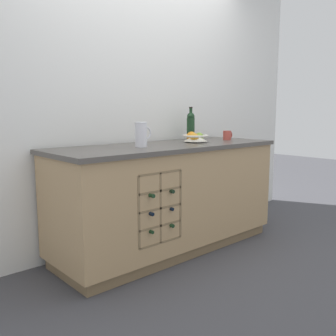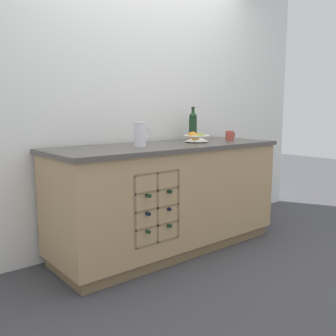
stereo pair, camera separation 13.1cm
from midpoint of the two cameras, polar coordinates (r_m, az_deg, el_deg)
ground_plane at (r=3.30m, az=-1.16°, el=-12.12°), size 14.00×14.00×0.00m
back_wall at (r=3.40m, az=-5.78°, el=10.38°), size 4.40×0.06×2.55m
kitchen_island at (r=3.16m, az=-1.21°, el=-4.41°), size 2.03×0.73×0.90m
fruit_bowl at (r=3.31m, az=3.06°, el=4.69°), size 0.23×0.23×0.09m
white_pitcher at (r=2.88m, az=-5.39°, el=5.18°), size 0.15×0.10×0.19m
ceramic_mug at (r=3.62m, az=8.01°, el=4.96°), size 0.11×0.08×0.09m
standing_wine_bottle at (r=3.58m, az=2.43°, el=6.53°), size 0.08×0.08×0.31m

